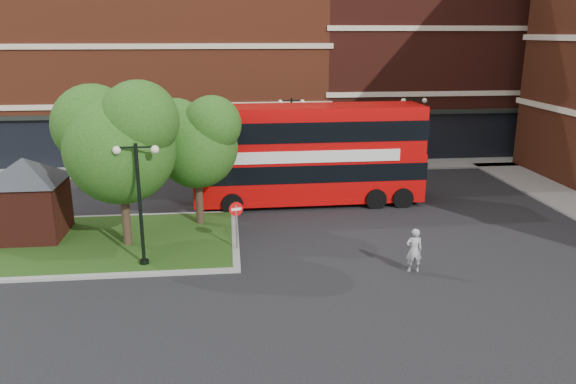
{
  "coord_description": "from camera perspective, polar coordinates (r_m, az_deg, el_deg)",
  "views": [
    {
      "loc": [
        -2.02,
        -20.96,
        8.99
      ],
      "look_at": [
        0.6,
        3.45,
        2.0
      ],
      "focal_mm": 35.0,
      "sensor_mm": 36.0,
      "label": 1
    }
  ],
  "objects": [
    {
      "name": "terrace_far_right",
      "position": [
        47.74,
        13.92,
        14.25
      ],
      "size": [
        18.0,
        12.0,
        16.0
      ],
      "primitive_type": "cube",
      "color": "#471911",
      "rests_on": "ground"
    },
    {
      "name": "terrace_far_left",
      "position": [
        45.4,
        -14.05,
        12.92
      ],
      "size": [
        26.0,
        12.0,
        14.0
      ],
      "primitive_type": "cube",
      "color": "maroon",
      "rests_on": "ground"
    },
    {
      "name": "no_entry_sign",
      "position": [
        23.66,
        -5.28,
        -2.48
      ],
      "size": [
        0.6,
        0.19,
        2.19
      ],
      "rotation": [
        0.0,
        0.0,
        0.25
      ],
      "color": "slate",
      "rests_on": "ground"
    },
    {
      "name": "kiosk",
      "position": [
        27.35,
        -25.07,
        0.24
      ],
      "size": [
        6.51,
        6.51,
        3.6
      ],
      "color": "#471911",
      "rests_on": "traffic_island"
    },
    {
      "name": "lamp_island",
      "position": [
        22.31,
        -14.85,
        -0.69
      ],
      "size": [
        1.72,
        0.36,
        5.0
      ],
      "color": "black",
      "rests_on": "ground"
    },
    {
      "name": "bus",
      "position": [
        30.02,
        2.1,
        4.49
      ],
      "size": [
        12.25,
        2.95,
        4.67
      ],
      "rotation": [
        0.0,
        0.0,
        0.01
      ],
      "color": "#B50707",
      "rests_on": "ground"
    },
    {
      "name": "pavement_far",
      "position": [
        38.56,
        -2.96,
        2.48
      ],
      "size": [
        44.0,
        3.0,
        0.12
      ],
      "primitive_type": "cube",
      "color": "slate",
      "rests_on": "ground"
    },
    {
      "name": "lamp_far_left",
      "position": [
        36.21,
        0.34,
        6.09
      ],
      "size": [
        1.72,
        0.36,
        5.0
      ],
      "color": "black",
      "rests_on": "ground"
    },
    {
      "name": "car_silver",
      "position": [
        38.11,
        -12.34,
        2.98
      ],
      "size": [
        4.34,
        2.08,
        1.43
      ],
      "primitive_type": "imported",
      "rotation": [
        0.0,
        0.0,
        1.67
      ],
      "color": "#A2A5A9",
      "rests_on": "ground"
    },
    {
      "name": "ground",
      "position": [
        22.89,
        -0.57,
        -7.23
      ],
      "size": [
        120.0,
        120.0,
        0.0
      ],
      "primitive_type": "plane",
      "color": "black",
      "rests_on": "ground"
    },
    {
      "name": "woman",
      "position": [
        22.32,
        12.68,
        -5.8
      ],
      "size": [
        0.67,
        0.46,
        1.77
      ],
      "primitive_type": "imported",
      "rotation": [
        0.0,
        0.0,
        3.09
      ],
      "color": "#9C9B9E",
      "rests_on": "ground"
    },
    {
      "name": "car_white",
      "position": [
        39.45,
        10.31,
        3.54
      ],
      "size": [
        4.58,
        2.06,
        1.46
      ],
      "primitive_type": "imported",
      "rotation": [
        0.0,
        0.0,
        1.45
      ],
      "color": "silver",
      "rests_on": "ground"
    },
    {
      "name": "tree_island_west",
      "position": [
        24.34,
        -16.94,
        5.28
      ],
      "size": [
        5.4,
        4.71,
        7.21
      ],
      "color": "#2D2116",
      "rests_on": "ground"
    },
    {
      "name": "lamp_far_right",
      "position": [
        37.95,
        12.5,
        6.17
      ],
      "size": [
        1.72,
        0.36,
        5.0
      ],
      "color": "black",
      "rests_on": "ground"
    },
    {
      "name": "tree_island_east",
      "position": [
        26.5,
        -9.44,
        5.36
      ],
      "size": [
        4.46,
        3.9,
        6.29
      ],
      "color": "#2D2116",
      "rests_on": "ground"
    },
    {
      "name": "traffic_island",
      "position": [
        26.26,
        -18.96,
        -4.88
      ],
      "size": [
        12.6,
        7.6,
        0.15
      ],
      "color": "gray",
      "rests_on": "ground"
    }
  ]
}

